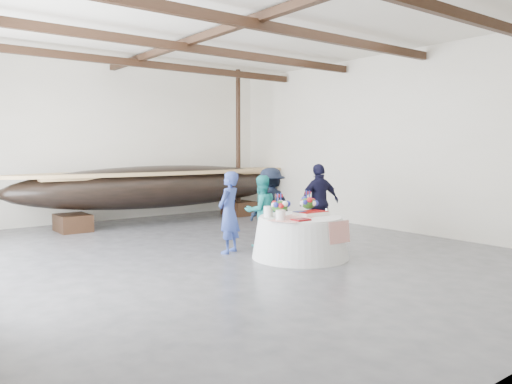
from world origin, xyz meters
TOP-DOWN VIEW (x-y plane):
  - floor at (0.00, 0.00)m, footprint 10.00×12.00m
  - wall_back at (0.00, 6.00)m, footprint 10.00×0.02m
  - wall_right at (5.00, 0.00)m, footprint 0.02×12.00m
  - ceiling at (0.00, 0.00)m, footprint 10.00×12.00m
  - pavilion_structure at (0.00, 0.80)m, footprint 9.80×11.76m
  - longboat_display at (0.95, 4.62)m, footprint 8.58×1.72m
  - banquet_table at (0.89, -1.12)m, footprint 1.85×1.85m
  - tabletop_items at (0.88, -1.00)m, footprint 1.78×1.19m
  - guest_woman_blue at (0.04, 0.06)m, footprint 0.71×0.63m
  - guest_woman_teal at (0.97, 0.21)m, footprint 0.81×0.67m
  - guest_man_left at (1.41, 0.42)m, footprint 1.10×0.66m
  - guest_man_right at (2.46, -0.03)m, footprint 1.08×0.60m

SIDE VIEW (x-z plane):
  - floor at x=0.00m, z-range -0.01..0.01m
  - banquet_table at x=0.89m, z-range 0.00..0.79m
  - guest_woman_teal at x=0.97m, z-range 0.00..1.52m
  - guest_woman_blue at x=0.04m, z-range 0.00..1.63m
  - guest_man_left at x=1.41m, z-range 0.00..1.67m
  - guest_man_right at x=2.46m, z-range 0.00..1.74m
  - tabletop_items at x=0.88m, z-range 0.74..1.14m
  - longboat_display at x=0.95m, z-range 0.22..1.83m
  - wall_back at x=0.00m, z-range 0.00..4.50m
  - wall_right at x=5.00m, z-range 0.00..4.50m
  - pavilion_structure at x=0.00m, z-range 1.75..6.25m
  - ceiling at x=0.00m, z-range 4.50..4.50m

